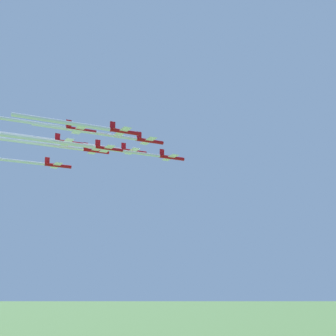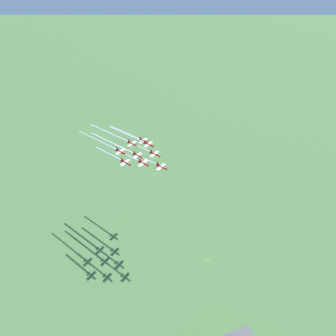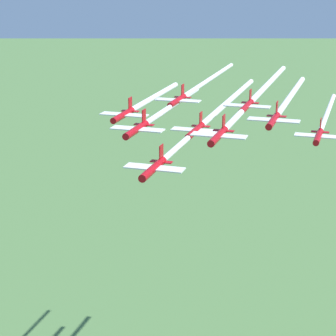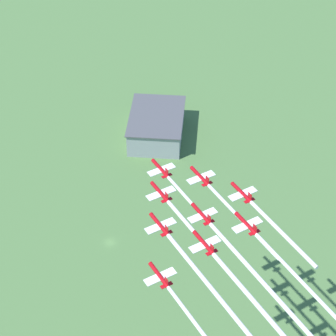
# 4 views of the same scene
# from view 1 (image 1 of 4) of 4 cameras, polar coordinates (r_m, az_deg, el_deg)

# --- Properties ---
(jet_0) EXTENTS (8.97, 8.82, 3.24)m
(jet_0) POSITION_cam_1_polar(r_m,az_deg,el_deg) (166.18, 0.36, 1.30)
(jet_0) COLOR #B20C14
(jet_1) EXTENTS (8.97, 8.82, 3.24)m
(jet_1) POSITION_cam_1_polar(r_m,az_deg,el_deg) (168.19, -4.32, 2.06)
(jet_1) COLOR #B20C14
(jet_2) EXTENTS (8.97, 8.82, 3.24)m
(jet_2) POSITION_cam_1_polar(r_m,az_deg,el_deg) (155.96, -2.35, 3.34)
(jet_2) COLOR #B20C14
(jet_3) EXTENTS (8.97, 8.82, 3.24)m
(jet_3) POSITION_cam_1_polar(r_m,az_deg,el_deg) (170.70, -8.88, 2.09)
(jet_3) COLOR #B20C14
(jet_4) EXTENTS (8.97, 8.82, 3.24)m
(jet_4) POSITION_cam_1_polar(r_m,az_deg,el_deg) (157.23, -7.34, 2.35)
(jet_4) COLOR #B20C14
(jet_5) EXTENTS (8.97, 8.82, 3.24)m
(jet_5) POSITION_cam_1_polar(r_m,az_deg,el_deg) (145.34, -5.46, 4.47)
(jet_5) COLOR #B20C14
(jet_6) EXTENTS (8.97, 8.82, 3.24)m
(jet_6) POSITION_cam_1_polar(r_m,az_deg,el_deg) (172.83, -13.39, 0.31)
(jet_6) COLOR #B20C14
(jet_7) EXTENTS (8.97, 8.82, 3.24)m
(jet_7) POSITION_cam_1_polar(r_m,az_deg,el_deg) (161.09, -12.11, 3.10)
(jet_7) COLOR #B20C14
(jet_8) EXTENTS (8.97, 8.82, 3.24)m
(jet_8) POSITION_cam_1_polar(r_m,az_deg,el_deg) (148.36, -10.71, 4.63)
(jet_8) COLOR #B20C14
(smoke_trail_0) EXTENTS (34.83, 25.15, 0.99)m
(smoke_trail_0) POSITION_cam_1_polar(r_m,az_deg,el_deg) (156.62, -7.96, 2.38)
(smoke_trail_0) COLOR white
(smoke_trail_1) EXTENTS (37.50, 27.10, 1.12)m
(smoke_trail_1) POSITION_cam_1_polar(r_m,az_deg,el_deg) (160.29, -13.29, 3.20)
(smoke_trail_1) COLOR white
(smoke_trail_2) EXTENTS (28.14, 20.41, 1.01)m
(smoke_trail_2) POSITION_cam_1_polar(r_m,az_deg,el_deg) (148.84, -9.86, 4.38)
(smoke_trail_2) COLOR white
(smoke_trail_3) EXTENTS (33.31, 24.15, 1.16)m
(smoke_trail_3) POSITION_cam_1_polar(r_m,az_deg,el_deg) (165.24, -16.97, 3.07)
(smoke_trail_3) COLOR white
(smoke_trail_4) EXTENTS (41.37, 29.88, 1.19)m
(smoke_trail_4) POSITION_cam_1_polar(r_m,az_deg,el_deg) (150.55, -17.94, 3.66)
(smoke_trail_4) COLOR white
(smoke_trail_5) EXTENTS (24.23, 17.68, 1.15)m
(smoke_trail_5) POSITION_cam_1_polar(r_m,az_deg,el_deg) (140.01, -12.70, 5.47)
(smoke_trail_5) COLOR white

